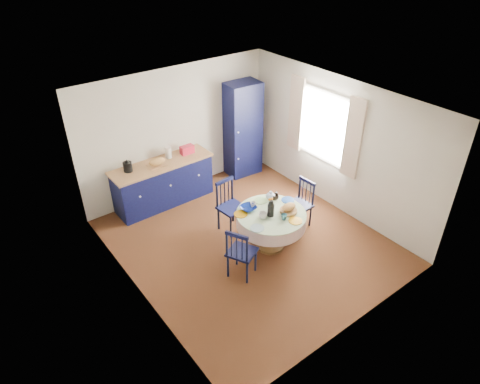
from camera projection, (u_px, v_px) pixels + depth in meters
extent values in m
plane|color=black|center=(249.00, 242.00, 7.36)|extent=(4.50, 4.50, 0.00)
plane|color=white|center=(251.00, 104.00, 6.01)|extent=(4.50, 4.50, 0.00)
cube|color=beige|center=(177.00, 131.00, 8.19)|extent=(4.00, 0.02, 2.50)
cube|color=beige|center=(131.00, 227.00, 5.67)|extent=(0.02, 4.50, 2.50)
cube|color=beige|center=(336.00, 145.00, 7.71)|extent=(0.02, 4.50, 2.50)
plane|color=white|center=(325.00, 127.00, 7.77)|extent=(0.00, 1.20, 1.20)
cube|color=white|center=(353.00, 139.00, 7.23)|extent=(0.05, 0.34, 1.45)
cube|color=white|center=(296.00, 113.00, 8.17)|extent=(0.05, 0.34, 1.45)
cube|color=black|center=(164.00, 184.00, 8.18)|extent=(1.89, 0.58, 0.83)
cube|color=tan|center=(161.00, 164.00, 7.94)|extent=(1.95, 0.62, 0.04)
cube|color=maroon|center=(187.00, 150.00, 8.21)|extent=(0.26, 0.14, 0.16)
cube|color=tan|center=(157.00, 165.00, 7.84)|extent=(0.34, 0.24, 0.02)
ellipsoid|color=#B78A47|center=(157.00, 162.00, 7.80)|extent=(0.31, 0.20, 0.13)
cylinder|color=silver|center=(168.00, 152.00, 8.05)|extent=(0.12, 0.12, 0.22)
cube|color=black|center=(243.00, 129.00, 8.88)|extent=(0.73, 0.55, 2.00)
cylinder|color=white|center=(240.00, 133.00, 8.51)|extent=(0.04, 0.02, 0.04)
cylinder|color=white|center=(240.00, 159.00, 8.84)|extent=(0.04, 0.02, 0.04)
cylinder|color=brown|center=(270.00, 245.00, 7.25)|extent=(0.47, 0.47, 0.05)
cylinder|color=brown|center=(270.00, 230.00, 7.08)|extent=(0.10, 0.10, 0.61)
cylinder|color=brown|center=(271.00, 215.00, 6.91)|extent=(1.08, 1.08, 0.03)
cylinder|color=silver|center=(271.00, 219.00, 6.96)|extent=(1.14, 1.14, 0.22)
cylinder|color=white|center=(271.00, 214.00, 6.90)|extent=(1.14, 1.14, 0.01)
cylinder|color=#84A9B2|center=(257.00, 228.00, 6.55)|extent=(0.22, 0.22, 0.01)
cylinder|color=#C7830B|center=(295.00, 221.00, 6.71)|extent=(0.22, 0.22, 0.01)
cylinder|color=navy|center=(288.00, 200.00, 7.21)|extent=(0.22, 0.22, 0.01)
cylinder|color=#8DB575|center=(261.00, 201.00, 7.19)|extent=(0.22, 0.22, 0.01)
cylinder|color=#C7830B|center=(241.00, 214.00, 6.86)|extent=(0.22, 0.22, 0.01)
cylinder|color=#AA8344|center=(288.00, 211.00, 6.91)|extent=(0.28, 0.28, 0.05)
ellipsoid|color=#B78A47|center=(289.00, 207.00, 6.86)|extent=(0.26, 0.16, 0.11)
cube|color=silver|center=(263.00, 214.00, 6.84)|extent=(0.10, 0.07, 0.04)
cylinder|color=black|center=(256.00, 260.00, 6.66)|extent=(0.03, 0.03, 0.41)
cylinder|color=black|center=(237.00, 254.00, 6.78)|extent=(0.03, 0.03, 0.41)
cylinder|color=black|center=(247.00, 273.00, 6.42)|extent=(0.03, 0.03, 0.41)
cylinder|color=black|center=(228.00, 266.00, 6.55)|extent=(0.03, 0.03, 0.41)
cube|color=black|center=(242.00, 252.00, 6.48)|extent=(0.52, 0.53, 0.04)
cylinder|color=black|center=(247.00, 250.00, 6.16)|extent=(0.03, 0.03, 0.46)
cylinder|color=black|center=(227.00, 244.00, 6.28)|extent=(0.03, 0.03, 0.46)
cube|color=black|center=(237.00, 236.00, 6.11)|extent=(0.20, 0.34, 0.06)
cylinder|color=black|center=(242.00, 250.00, 6.20)|extent=(0.02, 0.02, 0.38)
cylinder|color=black|center=(237.00, 248.00, 6.23)|extent=(0.02, 0.02, 0.38)
cylinder|color=black|center=(232.00, 246.00, 6.27)|extent=(0.02, 0.02, 0.38)
cylinder|color=black|center=(231.00, 227.00, 7.35)|extent=(0.04, 0.04, 0.44)
cylinder|color=black|center=(245.00, 219.00, 7.55)|extent=(0.04, 0.04, 0.44)
cylinder|color=black|center=(219.00, 219.00, 7.56)|extent=(0.04, 0.04, 0.44)
cylinder|color=black|center=(233.00, 211.00, 7.75)|extent=(0.04, 0.04, 0.44)
cube|color=black|center=(232.00, 208.00, 7.42)|extent=(0.46, 0.44, 0.04)
cylinder|color=black|center=(217.00, 196.00, 7.31)|extent=(0.04, 0.04, 0.49)
cylinder|color=black|center=(232.00, 188.00, 7.50)|extent=(0.04, 0.04, 0.49)
cube|color=black|center=(224.00, 181.00, 7.29)|extent=(0.39, 0.08, 0.06)
cylinder|color=black|center=(221.00, 195.00, 7.36)|extent=(0.02, 0.02, 0.41)
cylinder|color=black|center=(225.00, 193.00, 7.42)|extent=(0.02, 0.02, 0.41)
cylinder|color=black|center=(229.00, 191.00, 7.47)|extent=(0.02, 0.02, 0.41)
cylinder|color=black|center=(286.00, 215.00, 7.68)|extent=(0.03, 0.03, 0.41)
cylinder|color=black|center=(299.00, 223.00, 7.48)|extent=(0.03, 0.03, 0.41)
cylinder|color=black|center=(297.00, 209.00, 7.85)|extent=(0.03, 0.03, 0.41)
cylinder|color=black|center=(310.00, 216.00, 7.64)|extent=(0.03, 0.03, 0.41)
cube|color=black|center=(299.00, 205.00, 7.54)|extent=(0.40, 0.42, 0.04)
cylinder|color=black|center=(300.00, 188.00, 7.62)|extent=(0.03, 0.03, 0.45)
cylinder|color=black|center=(313.00, 195.00, 7.41)|extent=(0.03, 0.03, 0.45)
cube|color=black|center=(307.00, 181.00, 7.40)|extent=(0.06, 0.36, 0.06)
cylinder|color=black|center=(303.00, 190.00, 7.58)|extent=(0.02, 0.02, 0.38)
cylinder|color=black|center=(306.00, 192.00, 7.52)|extent=(0.02, 0.02, 0.38)
cylinder|color=black|center=(310.00, 194.00, 7.47)|extent=(0.02, 0.02, 0.38)
imported|color=silver|center=(263.00, 215.00, 6.75)|extent=(0.13, 0.13, 0.11)
imported|color=#2C5965|center=(284.00, 217.00, 6.73)|extent=(0.10, 0.10, 0.09)
imported|color=black|center=(275.00, 197.00, 7.20)|extent=(0.13, 0.13, 0.10)
imported|color=silver|center=(253.00, 205.00, 7.02)|extent=(0.10, 0.10, 0.09)
imported|color=navy|center=(248.00, 208.00, 6.96)|extent=(0.26, 0.26, 0.06)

